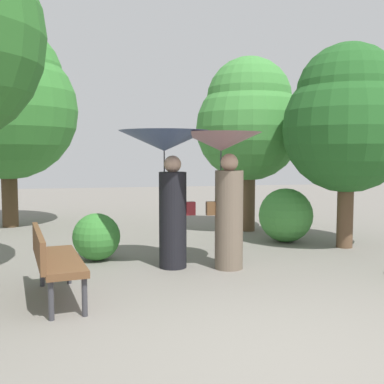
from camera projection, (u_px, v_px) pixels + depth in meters
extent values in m
plane|color=slate|center=(281.00, 352.00, 4.04)|extent=(40.00, 40.00, 0.00)
cylinder|color=black|center=(173.00, 220.00, 7.00)|extent=(0.41, 0.41, 1.44)
sphere|color=tan|center=(173.00, 164.00, 6.93)|extent=(0.26, 0.26, 0.26)
cylinder|color=#333338|center=(164.00, 178.00, 6.93)|extent=(0.02, 0.02, 0.81)
cone|color=#38476B|center=(164.00, 141.00, 6.89)|extent=(1.34, 1.34, 0.30)
cube|color=maroon|center=(190.00, 208.00, 7.01)|extent=(0.14, 0.10, 0.20)
cylinder|color=#6B5B4C|center=(229.00, 220.00, 6.93)|extent=(0.42, 0.42, 1.47)
sphere|color=tan|center=(229.00, 162.00, 6.86)|extent=(0.26, 0.26, 0.26)
cylinder|color=#333338|center=(221.00, 178.00, 6.87)|extent=(0.02, 0.02, 0.79)
cone|color=gray|center=(221.00, 142.00, 6.82)|extent=(1.19, 1.19, 0.27)
cube|color=brown|center=(211.00, 208.00, 6.89)|extent=(0.14, 0.10, 0.20)
cylinder|color=#38383D|center=(85.00, 296.00, 4.92)|extent=(0.06, 0.06, 0.44)
cylinder|color=#38383D|center=(51.00, 300.00, 4.80)|extent=(0.06, 0.06, 0.44)
cylinder|color=#38383D|center=(69.00, 267.00, 6.17)|extent=(0.06, 0.06, 0.44)
cylinder|color=#38383D|center=(42.00, 269.00, 6.04)|extent=(0.06, 0.06, 0.44)
cube|color=brown|center=(61.00, 261.00, 5.46)|extent=(0.68, 1.55, 0.08)
cube|color=brown|center=(39.00, 246.00, 5.36)|extent=(0.30, 1.49, 0.35)
cylinder|color=#4C3823|center=(8.00, 150.00, 10.79)|extent=(0.36, 0.36, 3.60)
sphere|color=#387F33|center=(7.00, 110.00, 10.72)|extent=(3.19, 3.19, 3.19)
sphere|color=#387F33|center=(6.00, 79.00, 10.66)|extent=(2.55, 2.55, 2.55)
cylinder|color=brown|center=(346.00, 168.00, 8.44)|extent=(0.29, 0.29, 2.89)
sphere|color=#235B23|center=(347.00, 128.00, 8.38)|extent=(2.32, 2.32, 2.32)
sphere|color=#235B23|center=(348.00, 95.00, 8.33)|extent=(1.86, 1.86, 1.86)
cylinder|color=brown|center=(248.00, 162.00, 10.26)|extent=(0.30, 0.30, 3.03)
sphere|color=#428C3D|center=(249.00, 128.00, 10.20)|extent=(2.31, 2.31, 2.31)
sphere|color=#428C3D|center=(249.00, 100.00, 10.15)|extent=(1.85, 1.85, 1.85)
sphere|color=#428C3D|center=(286.00, 215.00, 9.04)|extent=(1.04, 1.04, 1.04)
sphere|color=#387F33|center=(96.00, 237.00, 7.49)|extent=(0.76, 0.76, 0.76)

